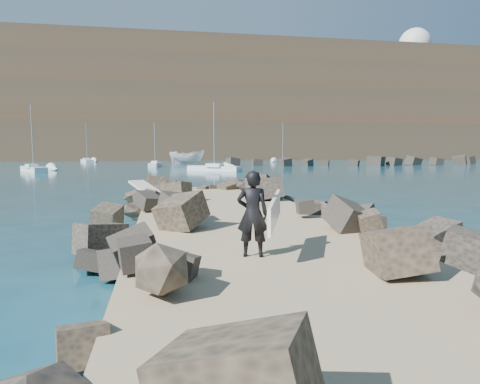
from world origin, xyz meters
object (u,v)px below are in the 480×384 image
Objects in this scene: surfboard_resting at (149,193)px; boat_imported at (187,157)px; surfer_with_board at (256,213)px; radome at (415,49)px; sailboat_d at (283,161)px.

surfboard_resting is 0.40× the size of boat_imported.
surfboard_resting is 1.29× the size of surfer_with_board.
radome is 119.83m from sailboat_d.
surfboard_resting is 64.78m from boat_imported.
boat_imported is 135.70m from radome.
sailboat_d is at bearing 73.68° from surfer_with_board.
radome is (103.36, 147.95, 42.72)m from surfboard_resting.
sailboat_d is (22.57, 77.11, -1.12)m from surfer_with_board.
sailboat_d is (-78.43, -79.53, -43.42)m from radome.
sailboat_d is at bearing -134.60° from radome.
surfer_with_board is at bearing -106.32° from sailboat_d.
surfer_with_board is 80.35m from sailboat_d.
boat_imported is 73.31m from surfer_with_board.
radome reaches higher than surfer_with_board.
surfboard_resting is 0.13× the size of radome.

